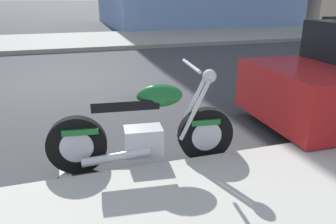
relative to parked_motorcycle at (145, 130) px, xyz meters
The scene contains 4 objects.
ground_plane 4.14m from the parked_motorcycle, 101.95° to the left, with size 260.00×260.00×0.00m, color #333335.
sidewalk_far_curb 15.47m from the parked_motorcycle, 43.87° to the left, with size 120.00×5.00×0.14m, color gray.
parking_stall_stripe 1.05m from the parked_motorcycle, 152.15° to the left, with size 0.12×2.20×0.01m, color silver.
parked_motorcycle is the anchor object (origin of this frame).
Camera 1 is at (0.09, -7.17, 1.76)m, focal length 35.09 mm.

